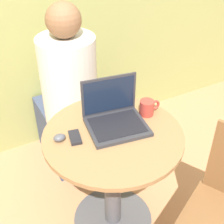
{
  "coord_description": "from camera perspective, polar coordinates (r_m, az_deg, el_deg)",
  "views": [
    {
      "loc": [
        -0.6,
        -1.1,
        1.76
      ],
      "look_at": [
        0.02,
        0.05,
        0.83
      ],
      "focal_mm": 50.0,
      "sensor_mm": 36.0,
      "label": 1
    }
  ],
  "objects": [
    {
      "name": "coffee_cup",
      "position": [
        1.75,
        6.51,
        0.83
      ],
      "size": [
        0.13,
        0.08,
        0.09
      ],
      "color": "#B2382D",
      "rests_on": "round_table"
    },
    {
      "name": "laptop",
      "position": [
        1.67,
        0.46,
        -0.82
      ],
      "size": [
        0.34,
        0.31,
        0.24
      ],
      "color": "#2D2D33",
      "rests_on": "round_table"
    },
    {
      "name": "computer_mouse",
      "position": [
        1.6,
        -9.58,
        -4.65
      ],
      "size": [
        0.06,
        0.05,
        0.04
      ],
      "color": "#4C4C51",
      "rests_on": "round_table"
    },
    {
      "name": "round_table",
      "position": [
        1.8,
        0.18,
        -10.1
      ],
      "size": [
        0.74,
        0.74,
        0.73
      ],
      "color": "#4C4C51",
      "rests_on": "ground_plane"
    },
    {
      "name": "person_seated",
      "position": [
        2.23,
        -8.02,
        1.39
      ],
      "size": [
        0.37,
        0.57,
        1.26
      ],
      "color": "#3D4766",
      "rests_on": "ground_plane"
    },
    {
      "name": "cell_phone",
      "position": [
        1.6,
        -6.79,
        -4.62
      ],
      "size": [
        0.08,
        0.12,
        0.02
      ],
      "color": "black",
      "rests_on": "round_table"
    },
    {
      "name": "ground_plane",
      "position": [
        2.16,
        0.16,
        -19.01
      ],
      "size": [
        12.0,
        12.0,
        0.0
      ],
      "primitive_type": "plane",
      "color": "tan"
    }
  ]
}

